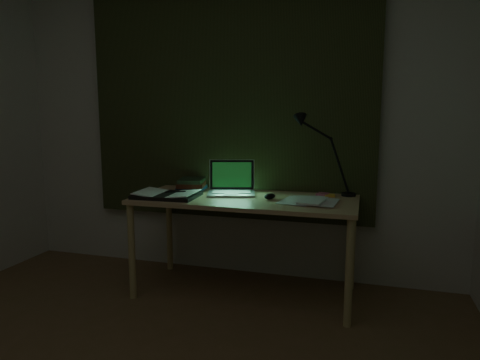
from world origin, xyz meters
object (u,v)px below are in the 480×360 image
object	(u,v)px
open_textbook	(167,194)
desk_lamp	(350,157)
loose_papers	(304,201)
book_stack	(191,184)
laptop	(231,178)
desk	(245,246)

from	to	relation	value
open_textbook	desk_lamp	bearing A→B (deg)	16.33
loose_papers	desk_lamp	size ratio (longest dim) A/B	0.64
book_stack	desk_lamp	bearing A→B (deg)	4.47
book_stack	open_textbook	bearing A→B (deg)	-100.16
loose_papers	desk_lamp	world-z (taller)	desk_lamp
laptop	open_textbook	world-z (taller)	laptop
loose_papers	desk_lamp	xyz separation A→B (m)	(0.26, 0.32, 0.26)
laptop	book_stack	size ratio (longest dim) A/B	1.60
open_textbook	desk	bearing A→B (deg)	12.22
open_textbook	book_stack	size ratio (longest dim) A/B	1.82
laptop	book_stack	distance (m)	0.36
book_stack	loose_papers	bearing A→B (deg)	-14.69
desk_lamp	desk	bearing A→B (deg)	-151.55
loose_papers	desk_lamp	bearing A→B (deg)	50.38
desk	loose_papers	world-z (taller)	loose_papers
laptop	loose_papers	size ratio (longest dim) A/B	1.08
book_stack	desk	bearing A→B (deg)	-20.47
desk_lamp	open_textbook	bearing A→B (deg)	-154.58
open_textbook	desk_lamp	distance (m)	1.28
laptop	loose_papers	world-z (taller)	laptop
desk_lamp	laptop	bearing A→B (deg)	-159.38
laptop	loose_papers	xyz separation A→B (m)	(0.53, -0.13, -0.11)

